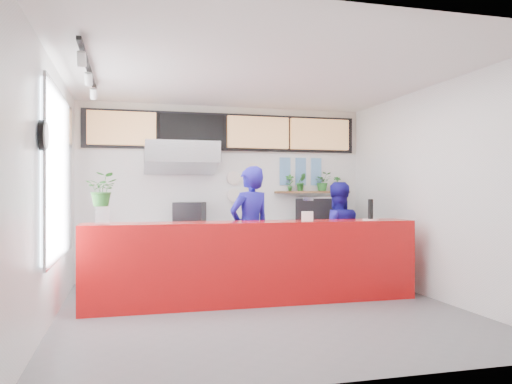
{
  "coord_description": "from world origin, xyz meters",
  "views": [
    {
      "loc": [
        -1.65,
        -6.12,
        1.49
      ],
      "look_at": [
        0.1,
        0.7,
        1.5
      ],
      "focal_mm": 35.0,
      "sensor_mm": 36.0,
      "label": 1
    }
  ],
  "objects_px": {
    "staff_right": "(337,236)",
    "panini_oven": "(190,215)",
    "service_counter": "(254,262)",
    "espresso_machine": "(318,212)",
    "staff_center": "(250,230)",
    "pepper_mill": "(371,209)"
  },
  "relations": [
    {
      "from": "espresso_machine",
      "to": "panini_oven",
      "type": "bearing_deg",
      "value": -156.53
    },
    {
      "from": "service_counter",
      "to": "staff_center",
      "type": "relative_size",
      "value": 2.4
    },
    {
      "from": "staff_right",
      "to": "pepper_mill",
      "type": "bearing_deg",
      "value": 114.13
    },
    {
      "from": "panini_oven",
      "to": "staff_right",
      "type": "bearing_deg",
      "value": -11.0
    },
    {
      "from": "espresso_machine",
      "to": "pepper_mill",
      "type": "distance_m",
      "value": 1.9
    },
    {
      "from": "staff_center",
      "to": "pepper_mill",
      "type": "height_order",
      "value": "staff_center"
    },
    {
      "from": "service_counter",
      "to": "panini_oven",
      "type": "bearing_deg",
      "value": 110.02
    },
    {
      "from": "panini_oven",
      "to": "service_counter",
      "type": "bearing_deg",
      "value": -51.62
    },
    {
      "from": "service_counter",
      "to": "espresso_machine",
      "type": "relative_size",
      "value": 5.92
    },
    {
      "from": "espresso_machine",
      "to": "service_counter",
      "type": "bearing_deg",
      "value": -108.64
    },
    {
      "from": "service_counter",
      "to": "espresso_machine",
      "type": "bearing_deg",
      "value": 47.88
    },
    {
      "from": "staff_center",
      "to": "staff_right",
      "type": "relative_size",
      "value": 1.14
    },
    {
      "from": "pepper_mill",
      "to": "service_counter",
      "type": "bearing_deg",
      "value": 176.81
    },
    {
      "from": "service_counter",
      "to": "espresso_machine",
      "type": "height_order",
      "value": "espresso_machine"
    },
    {
      "from": "staff_right",
      "to": "pepper_mill",
      "type": "distance_m",
      "value": 0.85
    },
    {
      "from": "service_counter",
      "to": "panini_oven",
      "type": "height_order",
      "value": "panini_oven"
    },
    {
      "from": "staff_right",
      "to": "panini_oven",
      "type": "bearing_deg",
      "value": -21.71
    },
    {
      "from": "espresso_machine",
      "to": "staff_center",
      "type": "xyz_separation_m",
      "value": [
        -1.54,
        -1.21,
        -0.21
      ]
    },
    {
      "from": "panini_oven",
      "to": "pepper_mill",
      "type": "xyz_separation_m",
      "value": [
        2.33,
        -1.89,
        0.14
      ]
    },
    {
      "from": "service_counter",
      "to": "panini_oven",
      "type": "relative_size",
      "value": 9.41
    },
    {
      "from": "panini_oven",
      "to": "pepper_mill",
      "type": "height_order",
      "value": "pepper_mill"
    },
    {
      "from": "panini_oven",
      "to": "pepper_mill",
      "type": "relative_size",
      "value": 1.68
    }
  ]
}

